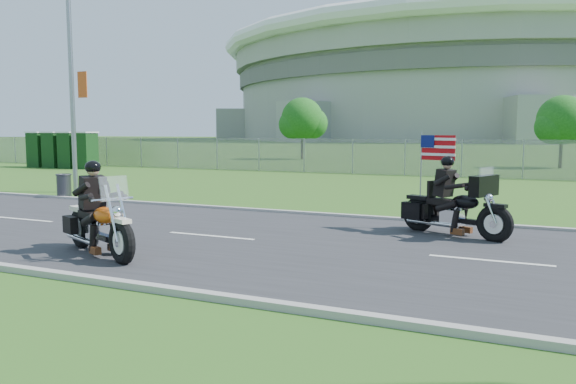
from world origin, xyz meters
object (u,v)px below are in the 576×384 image
at_px(porta_toilet_b, 70,151).
at_px(porta_toilet_d, 38,150).
at_px(motorcycle_follow, 455,210).
at_px(trash_can, 64,187).
at_px(motorcycle_lead, 99,226).
at_px(streetlight, 75,48).
at_px(porta_toilet_a, 86,151).
at_px(porta_toilet_c, 54,150).

distance_m(porta_toilet_b, porta_toilet_d, 2.80).
relative_size(motorcycle_follow, trash_can, 3.07).
bearing_deg(trash_can, motorcycle_follow, -7.98).
bearing_deg(motorcycle_lead, motorcycle_follow, 63.50).
relative_size(motorcycle_lead, motorcycle_follow, 0.99).
height_order(streetlight, porta_toilet_d, streetlight).
bearing_deg(porta_toilet_d, porta_toilet_a, 0.00).
bearing_deg(trash_can, porta_toilet_d, 140.37).
distance_m(porta_toilet_b, trash_can, 17.86).
xyz_separation_m(streetlight, trash_can, (1.12, -1.92, -5.21)).
xyz_separation_m(motorcycle_follow, trash_can, (-13.89, 1.95, -0.20)).
height_order(streetlight, porta_toilet_b, streetlight).
relative_size(motorcycle_lead, trash_can, 3.03).
xyz_separation_m(porta_toilet_b, porta_toilet_d, (-2.80, 0.00, 0.00)).
height_order(porta_toilet_d, motorcycle_lead, porta_toilet_d).
bearing_deg(motorcycle_lead, porta_toilet_b, 160.90).
bearing_deg(porta_toilet_d, motorcycle_follow, -26.62).
distance_m(motorcycle_lead, trash_can, 10.42).
relative_size(porta_toilet_c, porta_toilet_d, 1.00).
distance_m(streetlight, porta_toilet_d, 18.40).
relative_size(streetlight, trash_can, 11.67).
bearing_deg(motorcycle_follow, porta_toilet_a, 172.04).
distance_m(streetlight, porta_toilet_a, 15.39).
distance_m(porta_toilet_b, motorcycle_follow, 30.22).
bearing_deg(streetlight, porta_toilet_b, 136.65).
bearing_deg(porta_toilet_c, motorcycle_follow, -27.76).
bearing_deg(porta_toilet_b, porta_toilet_a, 0.00).
bearing_deg(porta_toilet_d, porta_toilet_c, 0.00).
xyz_separation_m(porta_toilet_c, motorcycle_follow, (27.83, -14.65, -0.52)).
relative_size(streetlight, porta_toilet_a, 4.35).
bearing_deg(streetlight, porta_toilet_c, 139.94).
xyz_separation_m(porta_toilet_b, motorcycle_lead, (20.44, -19.49, -0.56)).
height_order(streetlight, porta_toilet_a, streetlight).
bearing_deg(porta_toilet_d, streetlight, -37.17).
xyz_separation_m(porta_toilet_c, trash_can, (13.94, -12.70, -0.72)).
bearing_deg(motorcycle_lead, porta_toilet_c, 162.79).
distance_m(streetlight, motorcycle_follow, 16.29).
bearing_deg(motorcycle_lead, porta_toilet_a, 158.87).
distance_m(streetlight, motorcycle_lead, 13.52).
distance_m(porta_toilet_c, motorcycle_lead, 29.28).
bearing_deg(porta_toilet_a, trash_can, -48.75).
xyz_separation_m(motorcycle_lead, trash_can, (-7.90, 6.79, -0.16)).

